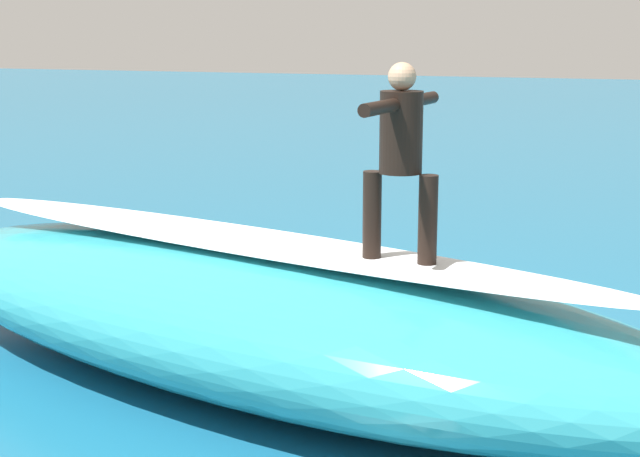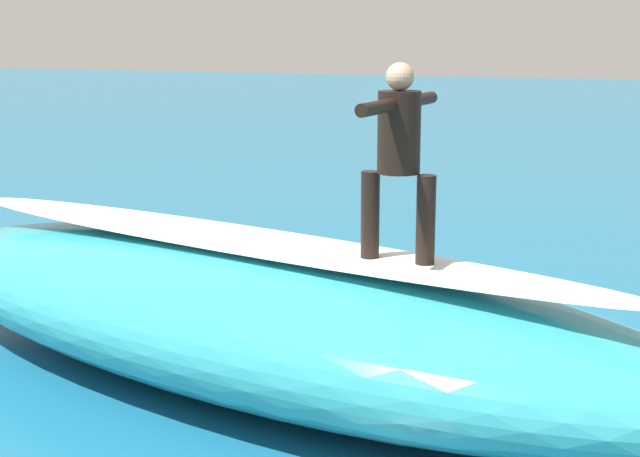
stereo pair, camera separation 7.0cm
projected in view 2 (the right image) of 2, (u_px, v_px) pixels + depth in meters
name	position (u px, v px, depth m)	size (l,w,h in m)	color
ground_plane	(333.00, 318.00, 11.43)	(120.00, 120.00, 0.00)	#196084
wave_crest	(251.00, 314.00, 9.20)	(9.47, 2.92, 1.41)	teal
wave_foam_lip	(250.00, 241.00, 9.04)	(8.05, 1.02, 0.08)	white
surfboard_riding	(397.00, 265.00, 8.12)	(2.07, 0.53, 0.07)	silver
surfer_riding	(399.00, 147.00, 7.90)	(0.67, 1.61, 1.70)	black
surfboard_paddling	(274.00, 269.00, 13.56)	(2.25, 0.50, 0.10)	#EAE5C6
surfer_paddling	(278.00, 259.00, 13.41)	(1.37, 1.27, 0.30)	black
foam_patch_mid	(356.00, 282.00, 12.85)	(0.57, 0.53, 0.12)	white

